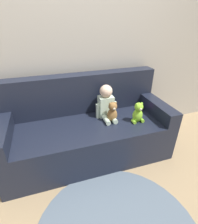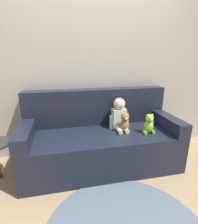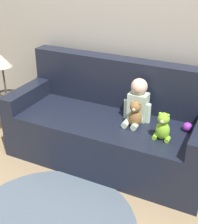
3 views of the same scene
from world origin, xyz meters
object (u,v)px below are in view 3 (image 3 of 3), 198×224
at_px(couch, 110,127).
at_px(person_baby, 138,102).
at_px(plush_toy_side, 163,127).
at_px(side_table, 4,77).
at_px(teddy_bear_brown, 135,114).
at_px(toy_ball, 187,127).

distance_m(couch, person_baby, 0.41).
bearing_deg(plush_toy_side, person_baby, 142.83).
bearing_deg(side_table, plush_toy_side, -4.77).
height_order(person_baby, teddy_bear_brown, person_baby).
height_order(couch, toy_ball, couch).
height_order(teddy_bear_brown, side_table, side_table).
relative_size(person_baby, side_table, 0.44).
bearing_deg(plush_toy_side, couch, 160.11).
bearing_deg(person_baby, teddy_bear_brown, -77.86).
xyz_separation_m(toy_ball, side_table, (-2.00, -0.08, 0.17)).
distance_m(teddy_bear_brown, plush_toy_side, 0.30).
bearing_deg(person_baby, side_table, -176.85).
xyz_separation_m(person_baby, teddy_bear_brown, (0.03, -0.14, -0.05)).
bearing_deg(toy_ball, side_table, -177.69).
xyz_separation_m(couch, toy_ball, (0.74, 0.03, 0.18)).
bearing_deg(couch, teddy_bear_brown, -20.14).
bearing_deg(person_baby, toy_ball, -0.39).
height_order(person_baby, plush_toy_side, person_baby).
distance_m(person_baby, toy_ball, 0.50).
bearing_deg(person_baby, plush_toy_side, -37.17).
xyz_separation_m(plush_toy_side, toy_ball, (0.16, 0.23, -0.08)).
bearing_deg(couch, plush_toy_side, -19.89).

